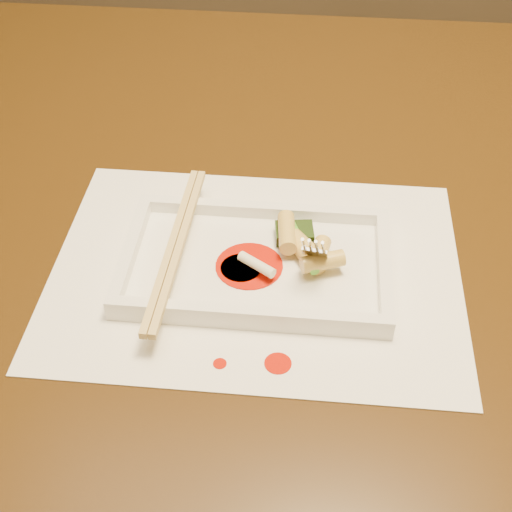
# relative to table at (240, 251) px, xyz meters

# --- Properties ---
(floor) EXTENTS (4.00, 4.00, 0.02)m
(floor) POSITION_rel_table_xyz_m (0.00, 0.00, -0.66)
(floor) COLOR #593316
(floor) RESTS_ON ground
(table) EXTENTS (1.40, 0.90, 0.75)m
(table) POSITION_rel_table_xyz_m (0.00, 0.00, 0.00)
(table) COLOR black
(table) RESTS_ON ground
(placemat) EXTENTS (0.40, 0.30, 0.00)m
(placemat) POSITION_rel_table_xyz_m (0.03, -0.14, 0.10)
(placemat) COLOR white
(placemat) RESTS_ON table
(sauce_splatter_a) EXTENTS (0.02, 0.02, 0.00)m
(sauce_splatter_a) POSITION_rel_table_xyz_m (0.06, -0.25, 0.10)
(sauce_splatter_a) COLOR red
(sauce_splatter_a) RESTS_ON placemat
(sauce_splatter_b) EXTENTS (0.01, 0.01, 0.00)m
(sauce_splatter_b) POSITION_rel_table_xyz_m (0.01, -0.26, 0.10)
(sauce_splatter_b) COLOR red
(sauce_splatter_b) RESTS_ON placemat
(plate_base) EXTENTS (0.26, 0.16, 0.01)m
(plate_base) POSITION_rel_table_xyz_m (0.03, -0.14, 0.11)
(plate_base) COLOR white
(plate_base) RESTS_ON placemat
(plate_rim_far) EXTENTS (0.26, 0.01, 0.01)m
(plate_rim_far) POSITION_rel_table_xyz_m (0.03, -0.06, 0.12)
(plate_rim_far) COLOR white
(plate_rim_far) RESTS_ON plate_base
(plate_rim_near) EXTENTS (0.26, 0.01, 0.01)m
(plate_rim_near) POSITION_rel_table_xyz_m (0.03, -0.21, 0.12)
(plate_rim_near) COLOR white
(plate_rim_near) RESTS_ON plate_base
(plate_rim_left) EXTENTS (0.01, 0.14, 0.01)m
(plate_rim_left) POSITION_rel_table_xyz_m (-0.09, -0.14, 0.12)
(plate_rim_left) COLOR white
(plate_rim_left) RESTS_ON plate_base
(plate_rim_right) EXTENTS (0.01, 0.14, 0.01)m
(plate_rim_right) POSITION_rel_table_xyz_m (0.16, -0.14, 0.12)
(plate_rim_right) COLOR white
(plate_rim_right) RESTS_ON plate_base
(veg_piece) EXTENTS (0.04, 0.03, 0.01)m
(veg_piece) POSITION_rel_table_xyz_m (0.07, -0.10, 0.12)
(veg_piece) COLOR black
(veg_piece) RESTS_ON plate_base
(scallion_white) EXTENTS (0.04, 0.03, 0.01)m
(scallion_white) POSITION_rel_table_xyz_m (0.03, -0.15, 0.12)
(scallion_white) COLOR #EAEACC
(scallion_white) RESTS_ON plate_base
(scallion_green) EXTENTS (0.04, 0.08, 0.01)m
(scallion_green) POSITION_rel_table_xyz_m (0.07, -0.12, 0.12)
(scallion_green) COLOR #45A019
(scallion_green) RESTS_ON plate_base
(chopstick_a) EXTENTS (0.01, 0.23, 0.01)m
(chopstick_a) POSITION_rel_table_xyz_m (-0.05, -0.14, 0.13)
(chopstick_a) COLOR tan
(chopstick_a) RESTS_ON plate_rim_near
(chopstick_b) EXTENTS (0.01, 0.23, 0.01)m
(chopstick_b) POSITION_rel_table_xyz_m (-0.04, -0.14, 0.13)
(chopstick_b) COLOR tan
(chopstick_b) RESTS_ON plate_rim_near
(fork) EXTENTS (0.09, 0.10, 0.14)m
(fork) POSITION_rel_table_xyz_m (0.10, -0.12, 0.18)
(fork) COLOR silver
(fork) RESTS_ON plate_base
(sauce_blob_0) EXTENTS (0.04, 0.04, 0.00)m
(sauce_blob_0) POSITION_rel_table_xyz_m (0.02, -0.14, 0.11)
(sauce_blob_0) COLOR red
(sauce_blob_0) RESTS_ON plate_base
(sauce_blob_1) EXTENTS (0.07, 0.07, 0.00)m
(sauce_blob_1) POSITION_rel_table_xyz_m (0.03, -0.14, 0.11)
(sauce_blob_1) COLOR red
(sauce_blob_1) RESTS_ON plate_base
(rice_cake_0) EXTENTS (0.02, 0.04, 0.02)m
(rice_cake_0) POSITION_rel_table_xyz_m (0.09, -0.13, 0.12)
(rice_cake_0) COLOR #DAC666
(rice_cake_0) RESTS_ON plate_base
(rice_cake_1) EXTENTS (0.04, 0.04, 0.02)m
(rice_cake_1) POSITION_rel_table_xyz_m (0.08, -0.12, 0.12)
(rice_cake_1) COLOR #DAC666
(rice_cake_1) RESTS_ON plate_base
(rice_cake_2) EXTENTS (0.02, 0.05, 0.02)m
(rice_cake_2) POSITION_rel_table_xyz_m (0.06, -0.11, 0.13)
(rice_cake_2) COLOR #DAC666
(rice_cake_2) RESTS_ON plate_base
(rice_cake_3) EXTENTS (0.04, 0.05, 0.02)m
(rice_cake_3) POSITION_rel_table_xyz_m (0.08, -0.13, 0.12)
(rice_cake_3) COLOR #DAC666
(rice_cake_3) RESTS_ON plate_base
(rice_cake_4) EXTENTS (0.04, 0.04, 0.02)m
(rice_cake_4) POSITION_rel_table_xyz_m (0.08, -0.12, 0.12)
(rice_cake_4) COLOR #DAC666
(rice_cake_4) RESTS_ON plate_base
(rice_cake_5) EXTENTS (0.04, 0.03, 0.02)m
(rice_cake_5) POSITION_rel_table_xyz_m (0.10, -0.14, 0.13)
(rice_cake_5) COLOR #DAC666
(rice_cake_5) RESTS_ON plate_base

